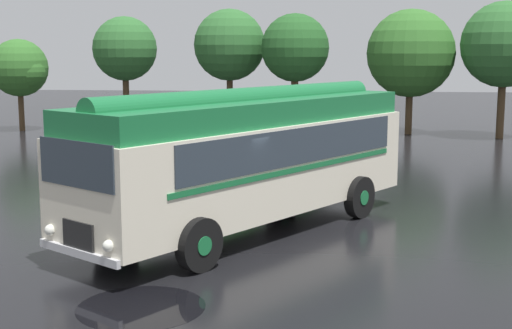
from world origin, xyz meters
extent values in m
plane|color=black|center=(0.00, 0.00, 0.00)|extent=(120.00, 120.00, 0.00)
cube|color=silver|center=(0.67, 0.70, 1.60)|extent=(7.73, 9.65, 2.10)
cube|color=#196B38|center=(0.67, 0.70, 2.93)|extent=(7.45, 9.38, 0.56)
cylinder|color=#196B38|center=(0.67, 0.70, 3.19)|extent=(5.88, 8.17, 0.60)
cube|color=#2D3842|center=(1.88, 0.23, 2.17)|extent=(4.57, 6.61, 0.84)
cube|color=#2D3842|center=(-0.20, 1.66, 2.17)|extent=(4.57, 6.61, 0.84)
cube|color=#196B38|center=(1.82, 0.15, 1.63)|extent=(4.67, 6.77, 0.12)
cube|color=#196B38|center=(-0.26, 1.58, 1.63)|extent=(4.67, 6.77, 0.12)
cube|color=#2D3842|center=(-2.17, -3.43, 2.27)|extent=(1.83, 1.28, 0.88)
cube|color=black|center=(-2.18, -3.44, 0.90)|extent=(0.78, 0.56, 0.56)
cube|color=silver|center=(-2.19, -3.46, 0.57)|extent=(2.01, 1.43, 0.16)
sphere|color=white|center=(-1.44, -3.96, 0.87)|extent=(0.22, 0.22, 0.22)
sphere|color=white|center=(-2.92, -2.94, 0.87)|extent=(0.22, 0.22, 0.22)
cylinder|color=black|center=(-0.02, -2.59, 0.55)|extent=(0.85, 1.06, 1.10)
cylinder|color=#196B38|center=(-0.02, -2.59, 0.55)|extent=(0.48, 0.50, 0.39)
cylinder|color=black|center=(-2.16, -1.12, 0.55)|extent=(0.85, 1.06, 1.10)
cylinder|color=#196B38|center=(-2.16, -1.12, 0.55)|extent=(0.48, 0.50, 0.39)
cylinder|color=black|center=(3.39, 2.35, 0.55)|extent=(0.85, 1.06, 1.10)
cylinder|color=#196B38|center=(3.39, 2.35, 0.55)|extent=(0.48, 0.50, 0.39)
cylinder|color=black|center=(1.24, 3.82, 0.55)|extent=(0.85, 1.06, 1.10)
cylinder|color=#196B38|center=(1.24, 3.82, 0.55)|extent=(0.48, 0.50, 0.39)
cube|color=#B7BABF|center=(-0.28, 14.16, 0.67)|extent=(1.76, 4.22, 0.70)
cube|color=#B7BABF|center=(-0.27, 14.31, 1.34)|extent=(1.53, 2.21, 0.64)
cube|color=#2D3842|center=(0.48, 14.30, 1.34)|extent=(0.05, 1.93, 0.50)
cube|color=#2D3842|center=(-1.03, 14.32, 1.34)|extent=(0.05, 1.93, 0.50)
cylinder|color=black|center=(0.58, 12.85, 0.32)|extent=(0.21, 0.64, 0.64)
cylinder|color=black|center=(-1.18, 12.87, 0.32)|extent=(0.21, 0.64, 0.64)
cylinder|color=black|center=(0.62, 15.45, 0.32)|extent=(0.21, 0.64, 0.64)
cylinder|color=black|center=(-1.14, 15.48, 0.32)|extent=(0.21, 0.64, 0.64)
cube|color=#B7BABF|center=(2.49, 14.50, 0.67)|extent=(2.20, 4.38, 0.70)
cube|color=#B7BABF|center=(2.47, 14.64, 1.34)|extent=(1.75, 2.35, 0.64)
cube|color=#2D3842|center=(3.22, 14.74, 1.34)|extent=(0.26, 1.92, 0.50)
cube|color=#2D3842|center=(1.72, 14.55, 1.34)|extent=(0.26, 1.92, 0.50)
cylinder|color=black|center=(3.52, 13.31, 0.32)|extent=(0.28, 0.66, 0.64)
cylinder|color=black|center=(1.78, 13.10, 0.32)|extent=(0.28, 0.66, 0.64)
cylinder|color=black|center=(3.20, 15.90, 0.32)|extent=(0.28, 0.66, 0.64)
cylinder|color=black|center=(1.46, 15.68, 0.32)|extent=(0.28, 0.66, 0.64)
cylinder|color=#4C3823|center=(-13.87, 21.17, 1.12)|extent=(0.30, 0.30, 2.25)
sphere|color=#336B28|center=(-13.87, 21.17, 3.40)|extent=(3.08, 3.08, 3.08)
sphere|color=#336B28|center=(-13.29, 20.88, 3.20)|extent=(1.93, 1.93, 1.93)
cylinder|color=#4C3823|center=(-8.09, 21.38, 1.57)|extent=(0.34, 0.34, 3.15)
sphere|color=#2D662D|center=(-8.09, 21.38, 4.42)|extent=(3.40, 3.40, 3.40)
sphere|color=#2D662D|center=(-7.73, 21.44, 4.54)|extent=(2.08, 2.08, 2.08)
cylinder|color=#4C3823|center=(-2.56, 21.92, 1.60)|extent=(0.33, 0.33, 3.19)
sphere|color=#2D662D|center=(-2.56, 21.92, 4.62)|extent=(3.79, 3.79, 3.79)
sphere|color=#2D662D|center=(-2.56, 22.00, 4.87)|extent=(2.35, 2.35, 2.35)
cylinder|color=#4C3823|center=(0.98, 20.49, 1.59)|extent=(0.37, 0.37, 3.17)
sphere|color=#235623|center=(0.98, 20.49, 4.47)|extent=(3.45, 3.45, 3.45)
sphere|color=#235623|center=(0.44, 20.19, 4.47)|extent=(2.06, 2.06, 2.06)
cylinder|color=#4C3823|center=(6.91, 21.64, 1.24)|extent=(0.36, 0.36, 2.48)
sphere|color=#336B28|center=(6.91, 21.64, 4.18)|extent=(4.53, 4.53, 4.53)
sphere|color=#336B28|center=(6.59, 21.74, 3.97)|extent=(2.56, 2.56, 2.56)
cylinder|color=#4C3823|center=(11.21, 20.09, 1.52)|extent=(0.37, 0.37, 3.05)
sphere|color=#2D662D|center=(11.21, 20.09, 4.63)|extent=(4.21, 4.21, 4.21)
sphere|color=#2D662D|center=(11.57, 20.07, 4.58)|extent=(3.26, 3.26, 3.26)
cylinder|color=black|center=(-0.68, -4.67, 0.00)|extent=(2.22, 2.22, 0.01)
camera|label=1|loc=(2.35, -16.11, 4.37)|focal=50.00mm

